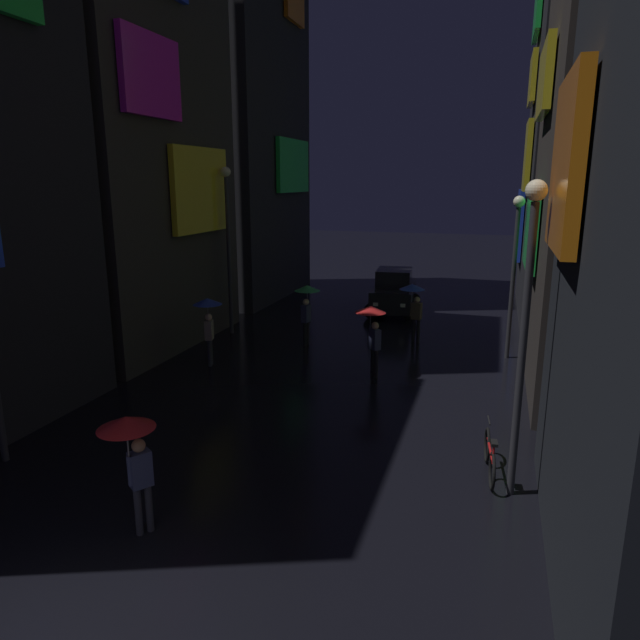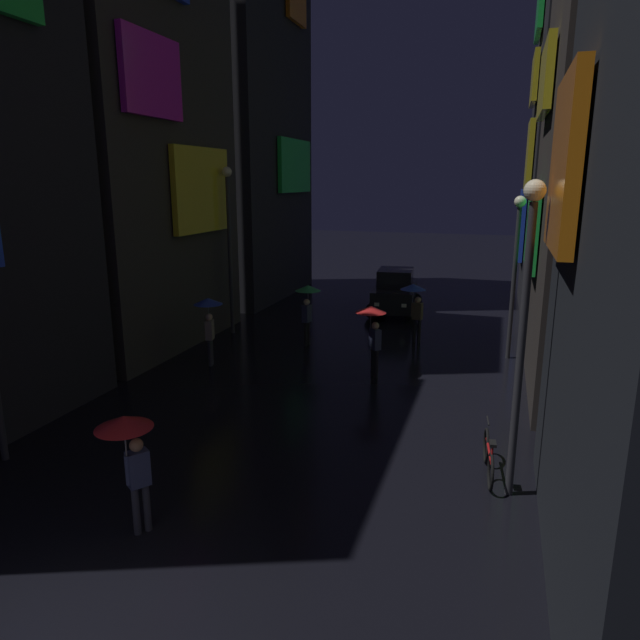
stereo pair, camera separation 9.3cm
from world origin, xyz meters
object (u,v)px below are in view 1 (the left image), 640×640
streetlamp_right_far (515,258)px  pedestrian_foreground_right_red (131,442)px  pedestrian_far_right_blue (208,313)px  car_distant (394,292)px  bicycle_parked_at_storefront (490,456)px  streetlamp_left_far (228,233)px  pedestrian_foreground_left_green (307,298)px  pedestrian_midstreet_centre_blue (414,297)px  streetlamp_right_near (526,308)px  pedestrian_midstreet_left_red (372,321)px

streetlamp_right_far → pedestrian_foreground_right_red: bearing=-116.0°
pedestrian_far_right_blue → car_distant: size_ratio=0.50×
bicycle_parked_at_storefront → streetlamp_left_far: size_ratio=0.30×
pedestrian_foreground_left_green → pedestrian_midstreet_centre_blue: size_ratio=1.00×
pedestrian_foreground_left_green → streetlamp_right_near: streetlamp_right_near is taller
bicycle_parked_at_storefront → streetlamp_right_near: streetlamp_right_near is taller
car_distant → streetlamp_left_far: 8.00m
pedestrian_far_right_blue → bicycle_parked_at_storefront: (8.57, -4.64, -1.28)m
streetlamp_right_near → streetlamp_left_far: (-10.00, 8.91, 0.25)m
pedestrian_midstreet_centre_blue → pedestrian_midstreet_left_red: size_ratio=1.00×
pedestrian_far_right_blue → car_distant: (4.22, 8.98, -0.74)m
pedestrian_foreground_right_red → streetlamp_right_near: 6.88m
pedestrian_foreground_right_red → streetlamp_right_far: size_ratio=0.41×
pedestrian_midstreet_centre_blue → streetlamp_right_far: size_ratio=0.41×
pedestrian_midstreet_centre_blue → car_distant: 4.83m
pedestrian_far_right_blue → streetlamp_left_far: streetlamp_left_far is taller
pedestrian_midstreet_centre_blue → car_distant: (-1.50, 4.53, -0.74)m
streetlamp_right_far → streetlamp_right_near: bearing=-90.0°
pedestrian_midstreet_centre_blue → streetlamp_left_far: streetlamp_left_far is taller
pedestrian_foreground_right_red → car_distant: size_ratio=0.50×
pedestrian_foreground_right_red → streetlamp_right_far: 13.37m
pedestrian_foreground_right_red → streetlamp_right_near: bearing=28.7°
streetlamp_right_near → pedestrian_midstreet_centre_blue: bearing=108.5°
pedestrian_foreground_right_red → car_distant: bearing=86.5°
pedestrian_foreground_right_red → pedestrian_foreground_left_green: size_ratio=1.00×
pedestrian_foreground_right_red → streetlamp_right_far: bearing=64.0°
pedestrian_midstreet_left_red → pedestrian_foreground_right_red: bearing=-102.3°
car_distant → streetlamp_left_far: streetlamp_left_far is taller
car_distant → pedestrian_midstreet_left_red: bearing=-84.2°
pedestrian_midstreet_left_red → pedestrian_midstreet_centre_blue: bearing=81.0°
pedestrian_foreground_right_red → pedestrian_midstreet_centre_blue: (2.56, 12.88, 0.00)m
pedestrian_midstreet_centre_blue → bicycle_parked_at_storefront: (2.85, -9.10, -1.28)m
pedestrian_far_right_blue → pedestrian_midstreet_centre_blue: same height
pedestrian_midstreet_centre_blue → pedestrian_foreground_right_red: bearing=-101.2°
pedestrian_midstreet_centre_blue → pedestrian_midstreet_left_red: (-0.63, -4.01, 0.00)m
streetlamp_left_far → streetlamp_right_near: bearing=-41.7°
pedestrian_far_right_blue → pedestrian_midstreet_centre_blue: bearing=37.9°
pedestrian_far_right_blue → streetlamp_left_far: 4.35m
pedestrian_far_right_blue → streetlamp_left_far: bearing=105.7°
pedestrian_foreground_right_red → streetlamp_left_far: bearing=109.1°
pedestrian_midstreet_centre_blue → car_distant: size_ratio=0.50×
pedestrian_far_right_blue → streetlamp_right_near: bearing=-30.3°
pedestrian_midstreet_left_red → streetlamp_right_far: (3.89, 3.06, 1.61)m
pedestrian_midstreet_centre_blue → streetlamp_right_far: bearing=-16.3°
pedestrian_foreground_left_green → pedestrian_midstreet_left_red: 3.88m
pedestrian_foreground_right_red → pedestrian_midstreet_left_red: 9.08m
pedestrian_midstreet_centre_blue → bicycle_parked_at_storefront: 9.62m
pedestrian_midstreet_centre_blue → streetlamp_right_near: bearing=-71.5°
pedestrian_foreground_right_red → pedestrian_midstreet_centre_blue: 13.14m
car_distant → streetlamp_right_far: 7.62m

